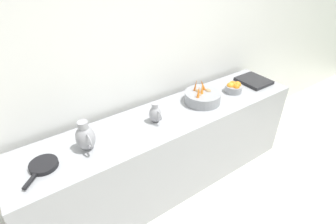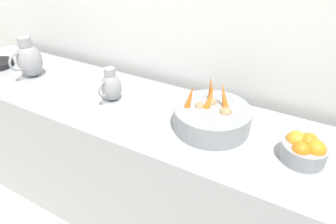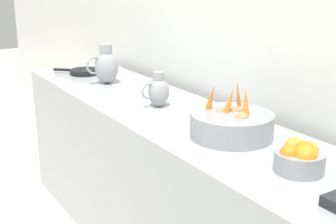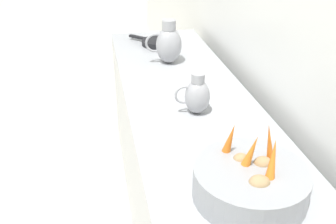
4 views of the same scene
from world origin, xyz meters
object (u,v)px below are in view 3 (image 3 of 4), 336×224
(orange_bowl, at_px, (300,157))
(skillet_on_counter, at_px, (84,72))
(metal_pitcher_tall, at_px, (106,66))
(vegetable_colander, at_px, (232,124))
(metal_pitcher_short, at_px, (158,91))

(orange_bowl, xyz_separation_m, skillet_on_counter, (0.01, -1.96, -0.04))
(metal_pitcher_tall, relative_size, skillet_on_counter, 0.93)
(orange_bowl, distance_m, metal_pitcher_tall, 1.62)
(orange_bowl, height_order, skillet_on_counter, orange_bowl)
(orange_bowl, relative_size, skillet_on_counter, 0.66)
(metal_pitcher_tall, height_order, skillet_on_counter, metal_pitcher_tall)
(vegetable_colander, relative_size, metal_pitcher_tall, 1.43)
(vegetable_colander, relative_size, metal_pitcher_short, 1.92)
(metal_pitcher_tall, bearing_deg, orange_bowl, 89.85)
(skillet_on_counter, bearing_deg, metal_pitcher_short, 91.19)
(orange_bowl, height_order, metal_pitcher_short, metal_pitcher_short)
(metal_pitcher_short, distance_m, skillet_on_counter, 0.97)
(metal_pitcher_tall, xyz_separation_m, skillet_on_counter, (0.02, -0.34, -0.10))
(vegetable_colander, bearing_deg, metal_pitcher_tall, -88.79)
(orange_bowl, height_order, metal_pitcher_tall, metal_pitcher_tall)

